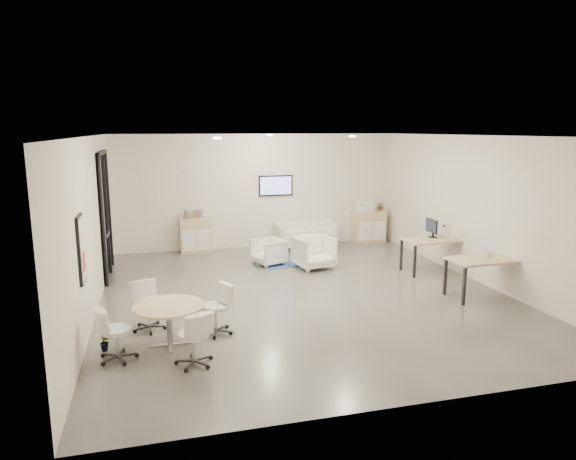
% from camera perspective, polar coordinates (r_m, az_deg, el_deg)
% --- Properties ---
extents(room_shell, '(9.60, 10.60, 4.80)m').
position_cam_1_polar(room_shell, '(10.25, 1.73, 1.43)').
color(room_shell, '#504D49').
rests_on(room_shell, ground).
extents(glass_door, '(0.09, 1.90, 2.85)m').
position_cam_1_polar(glass_door, '(12.37, -19.64, 2.01)').
color(glass_door, black).
rests_on(glass_door, room_shell).
extents(artwork, '(0.05, 0.54, 1.04)m').
position_cam_1_polar(artwork, '(8.34, -21.98, -2.01)').
color(artwork, black).
rests_on(artwork, room_shell).
extents(wall_tv, '(0.98, 0.06, 0.58)m').
position_cam_1_polar(wall_tv, '(14.63, -1.38, 4.95)').
color(wall_tv, black).
rests_on(wall_tv, room_shell).
extents(ceiling_spots, '(3.14, 4.14, 0.03)m').
position_cam_1_polar(ceiling_spots, '(10.85, -0.53, 10.37)').
color(ceiling_spots, '#FFEAC6').
rests_on(ceiling_spots, room_shell).
extents(sideboard_left, '(0.85, 0.44, 0.95)m').
position_cam_1_polar(sideboard_left, '(14.26, -10.21, -0.57)').
color(sideboard_left, '#DBC484').
rests_on(sideboard_left, room_shell).
extents(sideboard_right, '(0.94, 0.46, 0.94)m').
position_cam_1_polar(sideboard_right, '(15.51, 8.99, 0.40)').
color(sideboard_right, '#DBC484').
rests_on(sideboard_right, room_shell).
extents(books, '(0.49, 0.14, 0.22)m').
position_cam_1_polar(books, '(14.16, -10.46, 1.75)').
color(books, red).
rests_on(books, sideboard_left).
extents(printer, '(0.49, 0.43, 0.31)m').
position_cam_1_polar(printer, '(15.35, 8.54, 2.65)').
color(printer, white).
rests_on(printer, sideboard_right).
extents(loveseat, '(1.68, 0.87, 0.63)m').
position_cam_1_polar(loveseat, '(14.68, 1.92, -0.60)').
color(loveseat, white).
rests_on(loveseat, room_shell).
extents(blue_rug, '(1.59, 1.20, 0.01)m').
position_cam_1_polar(blue_rug, '(13.04, 0.10, -3.61)').
color(blue_rug, navy).
rests_on(blue_rug, room_shell).
extents(armchair_left, '(0.85, 0.87, 0.71)m').
position_cam_1_polar(armchair_left, '(12.79, -2.14, -2.30)').
color(armchair_left, white).
rests_on(armchair_left, room_shell).
extents(armchair_right, '(0.97, 0.93, 0.87)m').
position_cam_1_polar(armchair_right, '(12.44, 2.90, -2.31)').
color(armchair_right, white).
rests_on(armchair_right, room_shell).
extents(desk_rear, '(1.58, 0.86, 0.80)m').
position_cam_1_polar(desk_rear, '(12.56, 16.11, -1.29)').
color(desk_rear, '#DBC484').
rests_on(desk_rear, room_shell).
extents(desk_front, '(1.56, 0.82, 0.80)m').
position_cam_1_polar(desk_front, '(11.00, 21.25, -3.35)').
color(desk_front, '#DBC484').
rests_on(desk_front, room_shell).
extents(monitor, '(0.20, 0.50, 0.44)m').
position_cam_1_polar(monitor, '(12.61, 15.68, 0.25)').
color(monitor, black).
rests_on(monitor, desk_rear).
extents(round_table, '(1.09, 1.09, 0.67)m').
position_cam_1_polar(round_table, '(8.22, -13.12, -8.69)').
color(round_table, '#DBC484').
rests_on(round_table, room_shell).
extents(meeting_chairs, '(2.28, 2.28, 0.82)m').
position_cam_1_polar(meeting_chairs, '(8.28, -13.06, -9.80)').
color(meeting_chairs, white).
rests_on(meeting_chairs, room_shell).
extents(plant_cabinet, '(0.30, 0.32, 0.22)m').
position_cam_1_polar(plant_cabinet, '(15.57, 10.27, 2.57)').
color(plant_cabinet, '#3F7F3F').
rests_on(plant_cabinet, sideboard_right).
extents(plant_floor, '(0.26, 0.34, 0.13)m').
position_cam_1_polar(plant_floor, '(8.49, -19.61, -12.13)').
color(plant_floor, '#3F7F3F').
rests_on(plant_floor, room_shell).
extents(cup, '(0.13, 0.12, 0.11)m').
position_cam_1_polar(cup, '(11.06, 21.43, -2.54)').
color(cup, white).
rests_on(cup, desk_front).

